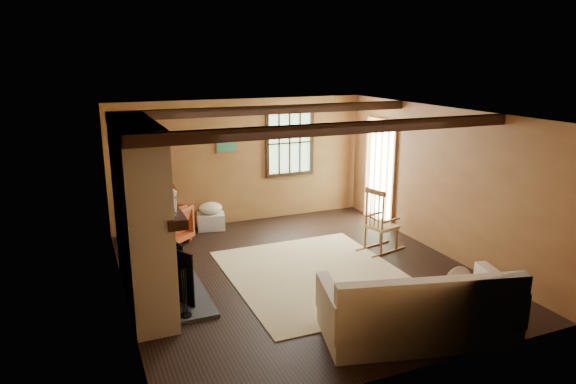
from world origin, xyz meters
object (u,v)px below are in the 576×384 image
fireplace (143,220)px  armchair (164,225)px  rocking_chair (380,224)px  sofa (419,313)px  laundry_basket (211,221)px

fireplace → armchair: (0.58, 2.03, -0.76)m
rocking_chair → sofa: size_ratio=0.46×
fireplace → sofa: size_ratio=1.02×
fireplace → rocking_chair: fireplace is taller
armchair → laundry_basket: bearing=165.4°
rocking_chair → fireplace: bearing=80.9°
rocking_chair → laundry_basket: rocking_chair is taller
fireplace → laundry_basket: (1.51, 2.51, -0.95)m
laundry_basket → armchair: armchair is taller
fireplace → rocking_chair: 3.91m
laundry_basket → armchair: size_ratio=0.67×
rocking_chair → laundry_basket: (-2.33, 2.18, -0.31)m
sofa → rocking_chair: bearing=80.7°
sofa → armchair: 4.78m
rocking_chair → armchair: (-3.27, 1.70, -0.12)m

